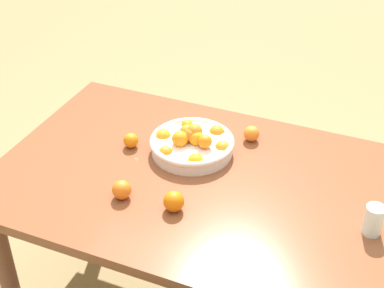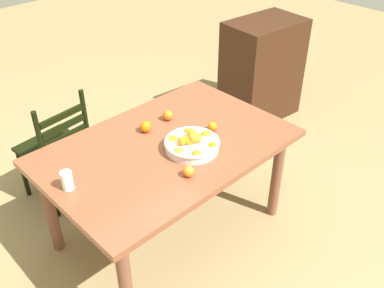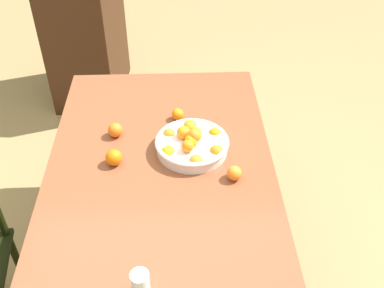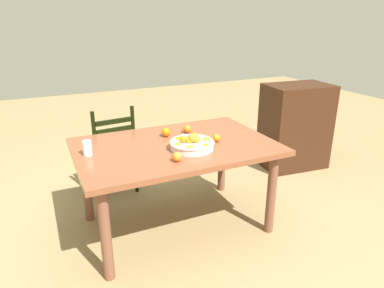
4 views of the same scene
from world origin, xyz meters
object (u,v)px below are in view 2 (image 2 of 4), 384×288
object	(u,v)px
orange_loose_1	(212,126)
drinking_glass	(67,180)
orange_loose_3	(188,171)
orange_loose_0	(146,127)
chair_near_window	(57,149)
dining_table	(167,156)
cabinet	(262,70)
fruit_bowl	(192,144)
orange_loose_2	(168,115)

from	to	relation	value
orange_loose_1	drinking_glass	distance (m)	1.02
orange_loose_3	drinking_glass	bearing A→B (deg)	145.37
orange_loose_0	orange_loose_1	bearing A→B (deg)	-41.99
drinking_glass	orange_loose_1	bearing A→B (deg)	-8.07
chair_near_window	dining_table	bearing A→B (deg)	105.32
chair_near_window	drinking_glass	bearing A→B (deg)	61.38
cabinet	fruit_bowl	size ratio (longest dim) A/B	2.84
cabinet	orange_loose_2	size ratio (longest dim) A/B	13.72
chair_near_window	orange_loose_1	distance (m)	1.22
chair_near_window	fruit_bowl	size ratio (longest dim) A/B	2.62
fruit_bowl	orange_loose_3	size ratio (longest dim) A/B	5.22
orange_loose_0	orange_loose_1	xyz separation A→B (m)	(0.33, -0.30, -0.01)
dining_table	orange_loose_0	size ratio (longest dim) A/B	20.56
orange_loose_1	cabinet	bearing A→B (deg)	25.81
fruit_bowl	orange_loose_0	bearing A→B (deg)	102.36
drinking_glass	orange_loose_0	bearing A→B (deg)	12.82
orange_loose_0	orange_loose_1	size ratio (longest dim) A/B	1.22
cabinet	orange_loose_1	size ratio (longest dim) A/B	15.84
chair_near_window	cabinet	size ratio (longest dim) A/B	0.92
orange_loose_0	orange_loose_3	distance (m)	0.55
dining_table	orange_loose_1	world-z (taller)	orange_loose_1
chair_near_window	orange_loose_2	size ratio (longest dim) A/B	12.66
chair_near_window	orange_loose_2	bearing A→B (deg)	124.12
chair_near_window	orange_loose_0	world-z (taller)	chair_near_window
orange_loose_0	orange_loose_2	world-z (taller)	orange_loose_0
dining_table	orange_loose_0	xyz separation A→B (m)	(0.00, 0.21, 0.13)
cabinet	orange_loose_2	xyz separation A→B (m)	(-1.58, -0.39, 0.30)
orange_loose_3	drinking_glass	world-z (taller)	drinking_glass
drinking_glass	dining_table	bearing A→B (deg)	-4.79
cabinet	drinking_glass	distance (m)	2.54
orange_loose_0	drinking_glass	bearing A→B (deg)	-167.18
orange_loose_2	drinking_glass	xyz separation A→B (m)	(-0.88, -0.17, 0.02)
fruit_bowl	dining_table	bearing A→B (deg)	118.15
chair_near_window	orange_loose_0	size ratio (longest dim) A/B	11.97
cabinet	orange_loose_2	world-z (taller)	cabinet
orange_loose_2	drinking_glass	distance (m)	0.90
dining_table	fruit_bowl	distance (m)	0.22
drinking_glass	orange_loose_3	bearing A→B (deg)	-34.63
chair_near_window	fruit_bowl	xyz separation A→B (m)	(0.43, -1.02, 0.35)
dining_table	cabinet	xyz separation A→B (m)	(1.78, 0.62, -0.17)
dining_table	orange_loose_3	xyz separation A→B (m)	(-0.12, -0.33, 0.13)
cabinet	orange_loose_3	xyz separation A→B (m)	(-1.90, -0.94, 0.29)
fruit_bowl	orange_loose_2	size ratio (longest dim) A/B	4.83
dining_table	orange_loose_3	distance (m)	0.37
fruit_bowl	cabinet	bearing A→B (deg)	24.19
cabinet	orange_loose_3	distance (m)	2.15
orange_loose_2	orange_loose_0	bearing A→B (deg)	-176.72
fruit_bowl	orange_loose_0	size ratio (longest dim) A/B	4.57
orange_loose_1	drinking_glass	size ratio (longest dim) A/B	0.56
drinking_glass	fruit_bowl	bearing A→B (deg)	-15.21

